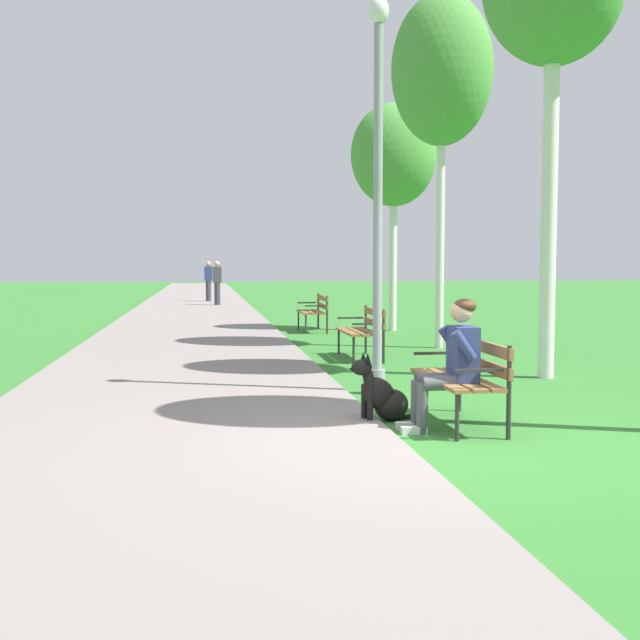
# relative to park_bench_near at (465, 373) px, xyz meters

# --- Properties ---
(ground_plane) EXTENTS (120.00, 120.00, 0.00)m
(ground_plane) POSITION_rel_park_bench_near_xyz_m (-0.54, -0.69, -0.51)
(ground_plane) COLOR #33752D
(paved_path) EXTENTS (4.03, 60.00, 0.04)m
(paved_path) POSITION_rel_park_bench_near_xyz_m (-2.83, 23.31, -0.49)
(paved_path) COLOR gray
(paved_path) RESTS_ON ground
(park_bench_near) EXTENTS (0.55, 1.50, 0.85)m
(park_bench_near) POSITION_rel_park_bench_near_xyz_m (0.00, 0.00, 0.00)
(park_bench_near) COLOR olive
(park_bench_near) RESTS_ON ground
(park_bench_mid) EXTENTS (0.55, 1.50, 0.85)m
(park_bench_mid) POSITION_rel_park_bench_near_xyz_m (0.10, 5.43, 0.00)
(park_bench_mid) COLOR olive
(park_bench_mid) RESTS_ON ground
(park_bench_far) EXTENTS (0.55, 1.50, 0.85)m
(park_bench_far) POSITION_rel_park_bench_near_xyz_m (0.04, 10.74, 0.00)
(park_bench_far) COLOR olive
(park_bench_far) RESTS_ON ground
(person_seated_on_near_bench) EXTENTS (0.74, 0.49, 1.25)m
(person_seated_on_near_bench) POSITION_rel_park_bench_near_xyz_m (-0.21, -0.24, 0.17)
(person_seated_on_near_bench) COLOR #4C4C51
(person_seated_on_near_bench) RESTS_ON ground
(dog_black) EXTENTS (0.81, 0.41, 0.71)m
(dog_black) POSITION_rel_park_bench_near_xyz_m (-0.76, 0.27, -0.25)
(dog_black) COLOR black
(dog_black) RESTS_ON ground
(lamp_post_near) EXTENTS (0.24, 0.24, 4.70)m
(lamp_post_near) POSITION_rel_park_bench_near_xyz_m (-0.45, 1.92, 1.91)
(lamp_post_near) COLOR gray
(lamp_post_near) RESTS_ON ground
(birch_tree_third) EXTENTS (1.85, 1.91, 6.48)m
(birch_tree_third) POSITION_rel_park_bench_near_xyz_m (1.83, 6.86, 4.56)
(birch_tree_third) COLOR silver
(birch_tree_third) RESTS_ON ground
(birch_tree_fourth) EXTENTS (1.99, 1.72, 5.25)m
(birch_tree_fourth) POSITION_rel_park_bench_near_xyz_m (1.86, 10.66, 3.53)
(birch_tree_fourth) COLOR silver
(birch_tree_fourth) RESTS_ON ground
(pedestrian_distant) EXTENTS (0.32, 0.22, 1.65)m
(pedestrian_distant) POSITION_rel_park_bench_near_xyz_m (-2.00, 21.94, 0.33)
(pedestrian_distant) COLOR #383842
(pedestrian_distant) RESTS_ON ground
(pedestrian_further_distant) EXTENTS (0.32, 0.22, 1.65)m
(pedestrian_further_distant) POSITION_rel_park_bench_near_xyz_m (-2.30, 24.90, 0.33)
(pedestrian_further_distant) COLOR #383842
(pedestrian_further_distant) RESTS_ON ground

